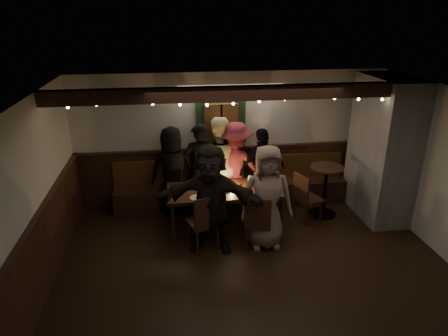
{
  "coord_description": "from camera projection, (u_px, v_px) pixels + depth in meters",
  "views": [
    {
      "loc": [
        -1.17,
        -4.89,
        3.66
      ],
      "look_at": [
        -0.25,
        1.6,
        1.05
      ],
      "focal_mm": 32.0,
      "sensor_mm": 36.0,
      "label": 1
    }
  ],
  "objects": [
    {
      "name": "person_d",
      "position": [
        235.0,
        166.0,
        7.64
      ],
      "size": [
        1.25,
        0.91,
        1.73
      ],
      "primitive_type": "imported",
      "rotation": [
        0.0,
        0.0,
        2.89
      ],
      "color": "maroon",
      "rests_on": "ground"
    },
    {
      "name": "person_g",
      "position": [
        266.0,
        197.0,
        6.36
      ],
      "size": [
        0.86,
        0.57,
        1.74
      ],
      "primitive_type": "imported",
      "rotation": [
        0.0,
        0.0,
        -0.02
      ],
      "color": "gray",
      "rests_on": "ground"
    },
    {
      "name": "person_b",
      "position": [
        200.0,
        168.0,
        7.52
      ],
      "size": [
        0.67,
        0.47,
        1.75
      ],
      "primitive_type": "imported",
      "rotation": [
        0.0,
        0.0,
        3.22
      ],
      "color": "black",
      "rests_on": "ground"
    },
    {
      "name": "person_f",
      "position": [
        211.0,
        199.0,
        6.26
      ],
      "size": [
        1.74,
        0.96,
        1.79
      ],
      "primitive_type": "imported",
      "rotation": [
        0.0,
        0.0,
        -0.28
      ],
      "color": "black",
      "rests_on": "ground"
    },
    {
      "name": "person_e",
      "position": [
        262.0,
        169.0,
        7.65
      ],
      "size": [
        1.01,
        0.6,
        1.62
      ],
      "primitive_type": "imported",
      "rotation": [
        0.0,
        0.0,
        3.37
      ],
      "color": "black",
      "rests_on": "ground"
    },
    {
      "name": "person_a",
      "position": [
        173.0,
        171.0,
        7.47
      ],
      "size": [
        0.87,
        0.61,
        1.69
      ],
      "primitive_type": "imported",
      "rotation": [
        0.0,
        0.0,
        3.23
      ],
      "color": "black",
      "rests_on": "ground"
    },
    {
      "name": "chair_near_right",
      "position": [
        258.0,
        220.0,
        6.39
      ],
      "size": [
        0.51,
        0.51,
        0.93
      ],
      "color": "black",
      "rests_on": "ground"
    },
    {
      "name": "dining_table",
      "position": [
        225.0,
        193.0,
        7.01
      ],
      "size": [
        2.04,
        0.87,
        0.88
      ],
      "color": "black",
      "rests_on": "ground"
    },
    {
      "name": "room",
      "position": [
        299.0,
        167.0,
        7.06
      ],
      "size": [
        6.02,
        5.01,
        2.62
      ],
      "color": "black",
      "rests_on": "ground"
    },
    {
      "name": "chair_near_left",
      "position": [
        205.0,
        220.0,
        6.33
      ],
      "size": [
        0.57,
        0.57,
        0.99
      ],
      "color": "black",
      "rests_on": "ground"
    },
    {
      "name": "high_top",
      "position": [
        325.0,
        185.0,
        7.44
      ],
      "size": [
        0.61,
        0.61,
        0.98
      ],
      "color": "black",
      "rests_on": "ground"
    },
    {
      "name": "person_c",
      "position": [
        218.0,
        164.0,
        7.62
      ],
      "size": [
        1.01,
        0.86,
        1.83
      ],
      "primitive_type": "imported",
      "rotation": [
        0.0,
        0.0,
        3.34
      ],
      "color": "beige",
      "rests_on": "ground"
    },
    {
      "name": "chair_end",
      "position": [
        305.0,
        195.0,
        7.23
      ],
      "size": [
        0.54,
        0.54,
        0.94
      ],
      "color": "black",
      "rests_on": "ground"
    }
  ]
}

